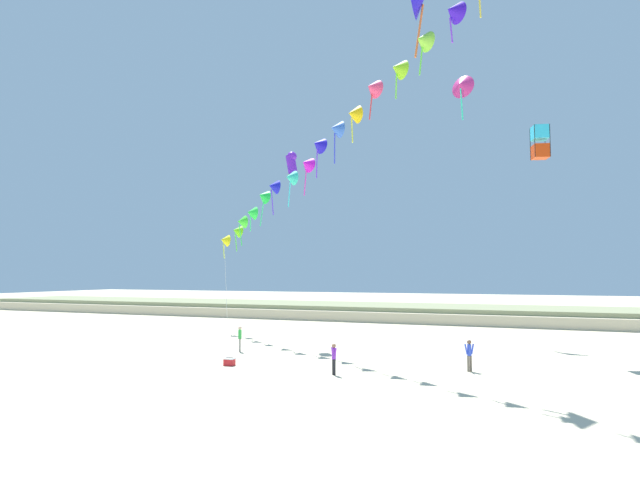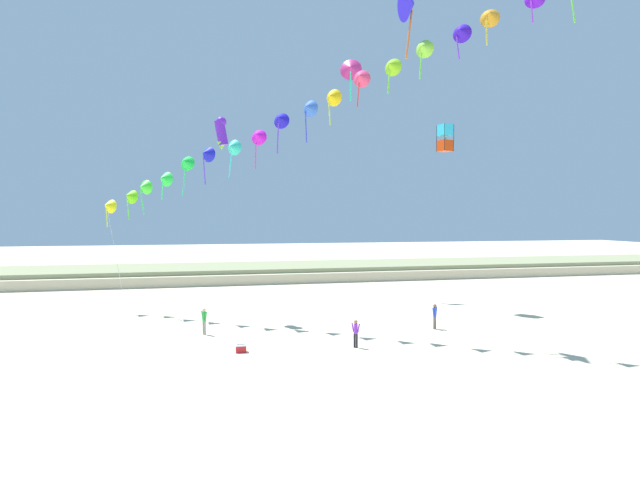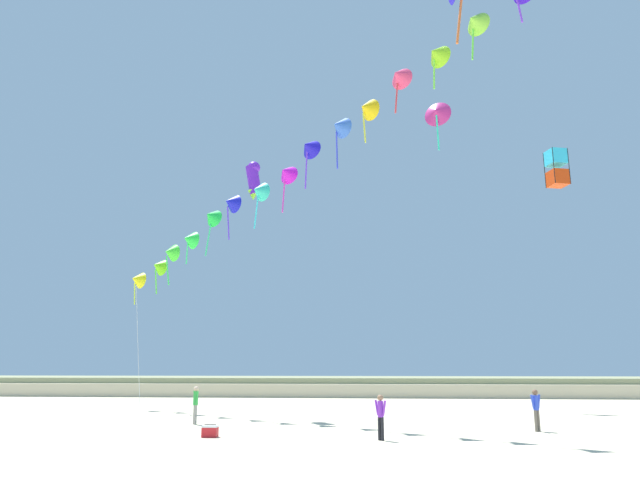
{
  "view_description": "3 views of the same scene",
  "coord_description": "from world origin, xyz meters",
  "px_view_note": "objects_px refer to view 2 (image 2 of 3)",
  "views": [
    {
      "loc": [
        11.03,
        -17.71,
        5.13
      ],
      "look_at": [
        1.04,
        8.62,
        7.09
      ],
      "focal_mm": 28.0,
      "sensor_mm": 36.0,
      "label": 1
    },
    {
      "loc": [
        -5.46,
        -20.04,
        7.37
      ],
      "look_at": [
        1.49,
        11.58,
        5.91
      ],
      "focal_mm": 28.0,
      "sensor_mm": 36.0,
      "label": 2
    },
    {
      "loc": [
        2.14,
        -14.86,
        2.62
      ],
      "look_at": [
        -0.11,
        11.53,
        8.48
      ],
      "focal_mm": 32.0,
      "sensor_mm": 36.0,
      "label": 3
    }
  ],
  "objects_px": {
    "person_near_right": "(435,315)",
    "large_kite_high_solo": "(351,68)",
    "large_kite_low_lead": "(221,132)",
    "person_near_left": "(204,319)",
    "large_kite_mid_trail": "(409,4)",
    "beach_cooler": "(241,348)",
    "large_kite_outer_drift": "(445,138)",
    "person_mid_center": "(356,332)"
  },
  "relations": [
    {
      "from": "person_mid_center",
      "to": "large_kite_outer_drift",
      "type": "relative_size",
      "value": 0.74
    },
    {
      "from": "large_kite_mid_trail",
      "to": "large_kite_high_solo",
      "type": "relative_size",
      "value": 1.1
    },
    {
      "from": "person_near_left",
      "to": "beach_cooler",
      "type": "xyz_separation_m",
      "value": [
        2.01,
        -4.65,
        -0.77
      ]
    },
    {
      "from": "person_near_right",
      "to": "large_kite_outer_drift",
      "type": "bearing_deg",
      "value": 59.94
    },
    {
      "from": "person_near_right",
      "to": "large_kite_high_solo",
      "type": "distance_m",
      "value": 25.75
    },
    {
      "from": "large_kite_low_lead",
      "to": "person_near_left",
      "type": "bearing_deg",
      "value": -103.04
    },
    {
      "from": "person_near_right",
      "to": "large_kite_outer_drift",
      "type": "height_order",
      "value": "large_kite_outer_drift"
    },
    {
      "from": "person_near_right",
      "to": "large_kite_high_solo",
      "type": "xyz_separation_m",
      "value": [
        -1.38,
        15.6,
        20.44
      ]
    },
    {
      "from": "large_kite_mid_trail",
      "to": "person_near_left",
      "type": "bearing_deg",
      "value": 169.05
    },
    {
      "from": "large_kite_mid_trail",
      "to": "large_kite_outer_drift",
      "type": "distance_m",
      "value": 12.31
    },
    {
      "from": "person_near_right",
      "to": "beach_cooler",
      "type": "bearing_deg",
      "value": -166.9
    },
    {
      "from": "person_near_right",
      "to": "large_kite_high_solo",
      "type": "bearing_deg",
      "value": 95.06
    },
    {
      "from": "person_near_left",
      "to": "beach_cooler",
      "type": "relative_size",
      "value": 2.93
    },
    {
      "from": "person_near_left",
      "to": "large_kite_mid_trail",
      "type": "distance_m",
      "value": 23.38
    },
    {
      "from": "large_kite_low_lead",
      "to": "large_kite_high_solo",
      "type": "distance_m",
      "value": 16.72
    },
    {
      "from": "large_kite_low_lead",
      "to": "large_kite_mid_trail",
      "type": "height_order",
      "value": "large_kite_mid_trail"
    },
    {
      "from": "large_kite_outer_drift",
      "to": "large_kite_low_lead",
      "type": "bearing_deg",
      "value": -179.91
    },
    {
      "from": "large_kite_high_solo",
      "to": "beach_cooler",
      "type": "relative_size",
      "value": 7.07
    },
    {
      "from": "large_kite_low_lead",
      "to": "large_kite_mid_trail",
      "type": "xyz_separation_m",
      "value": [
        11.29,
        -7.97,
        6.91
      ]
    },
    {
      "from": "large_kite_mid_trail",
      "to": "beach_cooler",
      "type": "bearing_deg",
      "value": -168.14
    },
    {
      "from": "beach_cooler",
      "to": "large_kite_outer_drift",
      "type": "bearing_deg",
      "value": 30.97
    },
    {
      "from": "large_kite_mid_trail",
      "to": "beach_cooler",
      "type": "relative_size",
      "value": 7.76
    },
    {
      "from": "person_near_left",
      "to": "person_mid_center",
      "type": "bearing_deg",
      "value": -31.08
    },
    {
      "from": "person_near_left",
      "to": "person_mid_center",
      "type": "relative_size",
      "value": 1.06
    },
    {
      "from": "person_mid_center",
      "to": "large_kite_high_solo",
      "type": "relative_size",
      "value": 0.39
    },
    {
      "from": "person_near_left",
      "to": "large_kite_high_solo",
      "type": "distance_m",
      "value": 28.16
    },
    {
      "from": "person_near_right",
      "to": "large_kite_outer_drift",
      "type": "relative_size",
      "value": 0.77
    },
    {
      "from": "person_near_right",
      "to": "large_kite_mid_trail",
      "type": "relative_size",
      "value": 0.37
    },
    {
      "from": "large_kite_low_lead",
      "to": "person_near_right",
      "type": "bearing_deg",
      "value": -27.96
    },
    {
      "from": "person_near_left",
      "to": "large_kite_high_solo",
      "type": "bearing_deg",
      "value": 45.97
    },
    {
      "from": "large_kite_low_lead",
      "to": "beach_cooler",
      "type": "relative_size",
      "value": 4.2
    },
    {
      "from": "person_mid_center",
      "to": "large_kite_low_lead",
      "type": "relative_size",
      "value": 0.66
    },
    {
      "from": "large_kite_mid_trail",
      "to": "beach_cooler",
      "type": "distance_m",
      "value": 23.02
    },
    {
      "from": "person_near_right",
      "to": "large_kite_high_solo",
      "type": "height_order",
      "value": "large_kite_high_solo"
    },
    {
      "from": "person_mid_center",
      "to": "large_kite_low_lead",
      "type": "bearing_deg",
      "value": 123.89
    },
    {
      "from": "large_kite_mid_trail",
      "to": "beach_cooler",
      "type": "xyz_separation_m",
      "value": [
        -10.56,
        -2.22,
        -20.33
      ]
    },
    {
      "from": "large_kite_mid_trail",
      "to": "large_kite_high_solo",
      "type": "distance_m",
      "value": 16.42
    },
    {
      "from": "person_near_right",
      "to": "large_kite_low_lead",
      "type": "xyz_separation_m",
      "value": [
        -13.57,
        7.2,
        12.67
      ]
    },
    {
      "from": "person_near_left",
      "to": "beach_cooler",
      "type": "distance_m",
      "value": 5.13
    },
    {
      "from": "person_near_left",
      "to": "large_kite_low_lead",
      "type": "distance_m",
      "value": 13.87
    },
    {
      "from": "large_kite_high_solo",
      "to": "beach_cooler",
      "type": "distance_m",
      "value": 30.43
    },
    {
      "from": "person_near_right",
      "to": "large_kite_mid_trail",
      "type": "bearing_deg",
      "value": -161.34
    }
  ]
}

